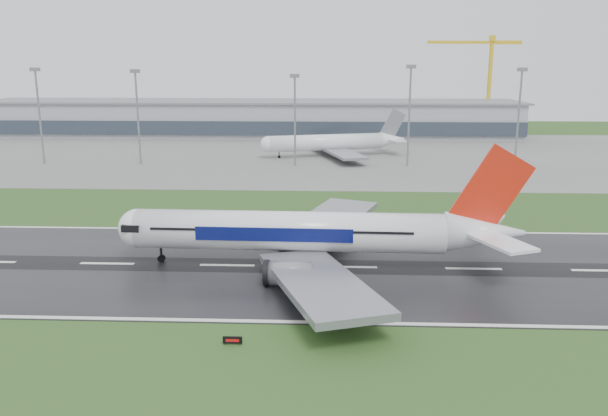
{
  "coord_description": "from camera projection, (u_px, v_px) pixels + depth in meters",
  "views": [
    {
      "loc": [
        36.67,
        -93.52,
        32.34
      ],
      "look_at": [
        32.09,
        12.0,
        7.0
      ],
      "focal_mm": 35.74,
      "sensor_mm": 36.0,
      "label": 1
    }
  ],
  "objects": [
    {
      "name": "terminal",
      "position": [
        251.0,
        119.0,
        277.92
      ],
      "size": [
        240.0,
        36.0,
        15.0
      ],
      "primitive_type": "cube",
      "color": "gray",
      "rests_on": "ground"
    },
    {
      "name": "apron",
      "position": [
        230.0,
        154.0,
        221.37
      ],
      "size": [
        400.0,
        130.0,
        0.08
      ],
      "primitive_type": "cube",
      "color": "slate",
      "rests_on": "ground"
    },
    {
      "name": "tower_crane",
      "position": [
        489.0,
        85.0,
        284.34
      ],
      "size": [
        45.09,
        10.12,
        44.71
      ],
      "primitive_type": null,
      "rotation": [
        0.0,
        0.0,
        0.17
      ],
      "color": "gold",
      "rests_on": "ground"
    },
    {
      "name": "parked_airliner",
      "position": [
        332.0,
        134.0,
        213.82
      ],
      "size": [
        66.59,
        64.08,
        15.93
      ],
      "primitive_type": null,
      "rotation": [
        0.0,
        0.0,
        0.29
      ],
      "color": "white",
      "rests_on": "apron"
    },
    {
      "name": "runway_sign",
      "position": [
        233.0,
        341.0,
        71.2
      ],
      "size": [
        2.3,
        0.74,
        1.04
      ],
      "primitive_type": null,
      "rotation": [
        0.0,
        0.0,
        -0.21
      ],
      "color": "black",
      "rests_on": "ground"
    },
    {
      "name": "floodmast_3",
      "position": [
        295.0,
        122.0,
        192.77
      ],
      "size": [
        0.64,
        0.64,
        27.9
      ],
      "primitive_type": "cylinder",
      "color": "gray",
      "rests_on": "ground"
    },
    {
      "name": "floodmast_5",
      "position": [
        518.0,
        120.0,
        189.58
      ],
      "size": [
        0.64,
        0.64,
        29.85
      ],
      "primitive_type": "cylinder",
      "color": "gray",
      "rests_on": "ground"
    },
    {
      "name": "floodmast_4",
      "position": [
        409.0,
        118.0,
        190.92
      ],
      "size": [
        0.64,
        0.64,
        30.72
      ],
      "primitive_type": "cylinder",
      "color": "gray",
      "rests_on": "ground"
    },
    {
      "name": "runway",
      "position": [
        107.0,
        264.0,
        99.94
      ],
      "size": [
        400.0,
        45.0,
        0.1
      ],
      "primitive_type": "cube",
      "color": "black",
      "rests_on": "ground"
    },
    {
      "name": "ground",
      "position": [
        107.0,
        264.0,
        99.95
      ],
      "size": [
        520.0,
        520.0,
        0.0
      ],
      "primitive_type": "plane",
      "color": "#25481A",
      "rests_on": "ground"
    },
    {
      "name": "floodmast_1",
      "position": [
        40.0,
        118.0,
        196.05
      ],
      "size": [
        0.64,
        0.64,
        29.82
      ],
      "primitive_type": "cylinder",
      "color": "gray",
      "rests_on": "ground"
    },
    {
      "name": "main_airliner",
      "position": [
        318.0,
        208.0,
        96.82
      ],
      "size": [
        67.24,
        64.2,
        19.37
      ],
      "primitive_type": null,
      "rotation": [
        0.0,
        0.0,
        -0.03
      ],
      "color": "white",
      "rests_on": "runway"
    },
    {
      "name": "floodmast_2",
      "position": [
        138.0,
        120.0,
        194.74
      ],
      "size": [
        0.64,
        0.64,
        29.32
      ],
      "primitive_type": "cylinder",
      "color": "gray",
      "rests_on": "ground"
    }
  ]
}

